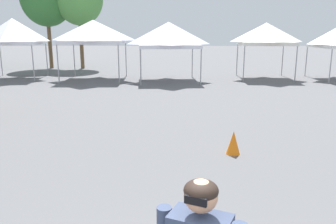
{
  "coord_description": "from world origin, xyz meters",
  "views": [
    {
      "loc": [
        0.19,
        -1.38,
        2.73
      ],
      "look_at": [
        0.2,
        4.69,
        1.3
      ],
      "focal_mm": 36.35,
      "sensor_mm": 36.0,
      "label": 1
    }
  ],
  "objects_px": {
    "canopy_tent_behind_center": "(168,35)",
    "canopy_tent_behind_left": "(265,34)",
    "canopy_tent_left_of_center": "(92,32)",
    "traffic_cone_lot_center": "(232,143)",
    "canopy_tent_right_of_center": "(12,32)"
  },
  "relations": [
    {
      "from": "canopy_tent_right_of_center",
      "to": "canopy_tent_left_of_center",
      "type": "bearing_deg",
      "value": -4.76
    },
    {
      "from": "traffic_cone_lot_center",
      "to": "canopy_tent_behind_center",
      "type": "bearing_deg",
      "value": 96.8
    },
    {
      "from": "canopy_tent_behind_left",
      "to": "canopy_tent_left_of_center",
      "type": "bearing_deg",
      "value": -177.98
    },
    {
      "from": "canopy_tent_right_of_center",
      "to": "canopy_tent_behind_center",
      "type": "bearing_deg",
      "value": -5.95
    },
    {
      "from": "canopy_tent_left_of_center",
      "to": "traffic_cone_lot_center",
      "type": "distance_m",
      "value": 14.24
    },
    {
      "from": "canopy_tent_left_of_center",
      "to": "traffic_cone_lot_center",
      "type": "xyz_separation_m",
      "value": [
        5.81,
        -12.76,
        -2.48
      ]
    },
    {
      "from": "canopy_tent_right_of_center",
      "to": "canopy_tent_behind_left",
      "type": "height_order",
      "value": "canopy_tent_right_of_center"
    },
    {
      "from": "canopy_tent_right_of_center",
      "to": "canopy_tent_behind_center",
      "type": "relative_size",
      "value": 0.98
    },
    {
      "from": "canopy_tent_behind_center",
      "to": "canopy_tent_left_of_center",
      "type": "bearing_deg",
      "value": 172.75
    },
    {
      "from": "canopy_tent_behind_center",
      "to": "canopy_tent_behind_left",
      "type": "relative_size",
      "value": 1.1
    },
    {
      "from": "canopy_tent_right_of_center",
      "to": "traffic_cone_lot_center",
      "type": "xyz_separation_m",
      "value": [
        10.63,
        -13.16,
        -2.5
      ]
    },
    {
      "from": "canopy_tent_behind_center",
      "to": "canopy_tent_behind_left",
      "type": "xyz_separation_m",
      "value": [
        5.75,
        0.91,
        0.04
      ]
    },
    {
      "from": "canopy_tent_left_of_center",
      "to": "canopy_tent_behind_left",
      "type": "relative_size",
      "value": 1.06
    },
    {
      "from": "canopy_tent_right_of_center",
      "to": "traffic_cone_lot_center",
      "type": "height_order",
      "value": "canopy_tent_right_of_center"
    },
    {
      "from": "canopy_tent_right_of_center",
      "to": "canopy_tent_left_of_center",
      "type": "relative_size",
      "value": 1.02
    }
  ]
}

